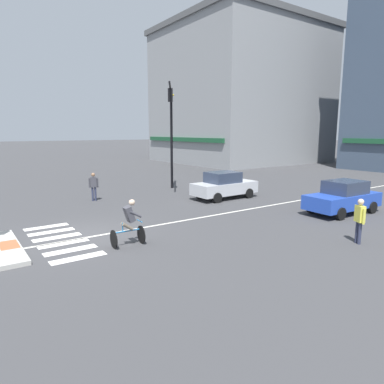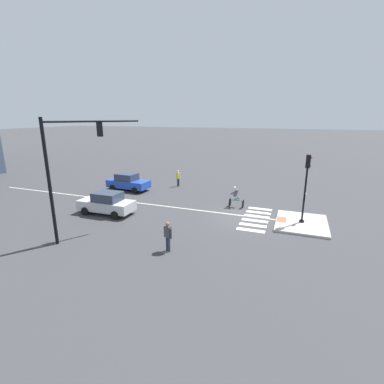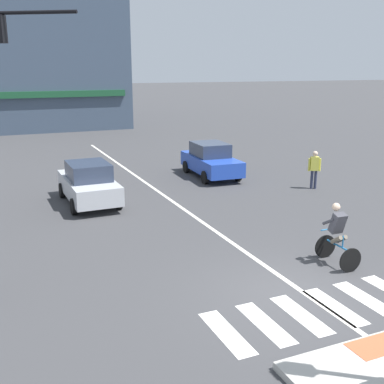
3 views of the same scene
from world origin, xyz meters
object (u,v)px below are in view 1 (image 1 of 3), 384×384
at_px(traffic_light_mast, 171,124).
at_px(pedestrian_waiting_far_side, 360,217).
at_px(car_silver_westbound_far, 224,185).
at_px(cyclist, 129,222).
at_px(car_blue_eastbound_far, 343,197).
at_px(pedestrian_at_curb_left, 94,184).

bearing_deg(traffic_light_mast, pedestrian_waiting_far_side, -2.22).
bearing_deg(car_silver_westbound_far, traffic_light_mast, -166.27).
bearing_deg(pedestrian_waiting_far_side, cyclist, -123.44).
bearing_deg(cyclist, car_blue_eastbound_far, 82.15).
relative_size(car_blue_eastbound_far, cyclist, 2.49).
distance_m(car_silver_westbound_far, pedestrian_at_curb_left, 7.81).
relative_size(car_silver_westbound_far, pedestrian_at_curb_left, 2.47).
height_order(traffic_light_mast, car_silver_westbound_far, traffic_light_mast).
height_order(cyclist, pedestrian_waiting_far_side, cyclist).
bearing_deg(car_silver_westbound_far, pedestrian_waiting_far_side, -9.60).
relative_size(car_blue_eastbound_far, pedestrian_at_curb_left, 2.51).
bearing_deg(pedestrian_waiting_far_side, car_blue_eastbound_far, 127.90).
xyz_separation_m(traffic_light_mast, pedestrian_waiting_far_side, (13.86, -0.54, -3.60)).
bearing_deg(traffic_light_mast, pedestrian_at_curb_left, -84.72).
bearing_deg(car_silver_westbound_far, pedestrian_at_curb_left, -119.46).
bearing_deg(pedestrian_at_curb_left, traffic_light_mast, 95.28).
xyz_separation_m(car_blue_eastbound_far, pedestrian_at_curb_left, (-10.25, -9.16, 0.17)).
bearing_deg(pedestrian_at_curb_left, cyclist, -11.43).
bearing_deg(pedestrian_waiting_far_side, car_silver_westbound_far, 170.40).
bearing_deg(car_blue_eastbound_far, car_silver_westbound_far, -159.78).
relative_size(traffic_light_mast, car_blue_eastbound_far, 1.66).
xyz_separation_m(car_blue_eastbound_far, cyclist, (-1.51, -10.92, 0.06)).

